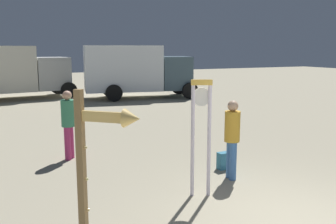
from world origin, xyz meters
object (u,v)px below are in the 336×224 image
at_px(standing_clock, 201,128).
at_px(person_near_clock, 232,136).
at_px(backpack, 224,161).
at_px(person_distant, 68,121).
at_px(arrow_sign, 100,147).
at_px(box_truck_near, 135,70).

xyz_separation_m(standing_clock, person_near_clock, (1.07, 0.53, -0.37)).
xyz_separation_m(backpack, person_distant, (-3.11, 2.35, 0.78)).
relative_size(standing_clock, person_distant, 1.27).
bearing_deg(person_distant, arrow_sign, -95.14).
distance_m(person_near_clock, box_truck_near, 13.76).
distance_m(arrow_sign, box_truck_near, 16.31).
height_order(arrow_sign, person_distant, arrow_sign).
distance_m(standing_clock, person_distant, 3.95).
relative_size(person_distant, box_truck_near, 0.27).
distance_m(standing_clock, backpack, 2.07).
bearing_deg(standing_clock, box_truck_near, 74.56).
distance_m(person_near_clock, person_distant, 4.13).
relative_size(standing_clock, arrow_sign, 0.99).
bearing_deg(person_near_clock, arrow_sign, -153.03).
distance_m(arrow_sign, person_distant, 4.69).
xyz_separation_m(arrow_sign, person_near_clock, (3.29, 1.68, -0.52)).
bearing_deg(standing_clock, arrow_sign, -152.63).
distance_m(person_distant, box_truck_near, 11.94).
height_order(backpack, box_truck_near, box_truck_near).
relative_size(standing_clock, box_truck_near, 0.34).
bearing_deg(standing_clock, backpack, 41.27).
bearing_deg(arrow_sign, person_near_clock, 26.97).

